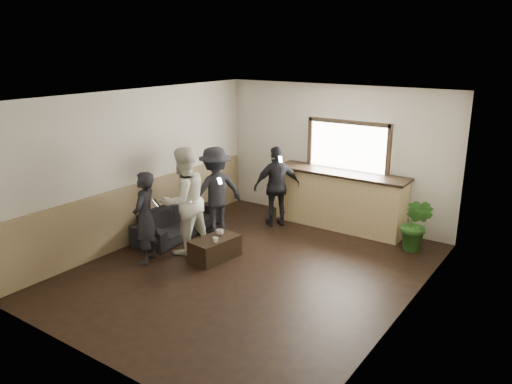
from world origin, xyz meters
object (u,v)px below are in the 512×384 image
Objects in this scene: cup_a at (220,232)px; person_a at (145,218)px; cup_b at (216,240)px; sofa at (178,220)px; coffee_table at (215,248)px; potted_plant at (416,225)px; bar_counter at (340,196)px; person_b at (184,201)px; person_c at (215,191)px; person_d at (277,186)px.

person_a reaches higher than cup_a.
person_a is at bearing -148.88° from cup_b.
sofa reaches higher than cup_b.
person_a reaches higher than coffee_table.
potted_plant is (4.03, 1.78, 0.22)m from sofa.
person_b is at bearing -122.17° from bar_counter.
sofa reaches higher than coffee_table.
person_a is 0.76m from person_b.
cup_b is at bearing -108.27° from bar_counter.
sofa is at bearing 156.41° from cup_b.
bar_counter is 2.70× the size of potted_plant.
sofa is 2.26× the size of coffee_table.
sofa is at bearing -156.15° from potted_plant.
cup_b is (1.45, -0.63, 0.14)m from sofa.
person_a is at bearing 22.75° from person_c.
potted_plant is at bearing 136.10° from person_d.
potted_plant is at bearing 107.26° from person_a.
cup_a is 1.36× the size of cup_b.
sofa is 1.35m from cup_a.
person_c is at bearing -159.45° from potted_plant.
cup_a is 0.07× the size of person_c.
person_d reaches higher than coffee_table.
potted_plant reaches higher than sofa.
cup_a is 3.46m from potted_plant.
cup_b is 1.50m from person_c.
cup_b is 0.05× the size of person_b.
bar_counter is at bearing -52.38° from sofa.
person_c is (-3.48, -1.30, 0.35)m from potted_plant.
bar_counter is 1.43× the size of person_b.
bar_counter reaches higher than sofa.
cup_a is at bearing 119.30° from person_b.
potted_plant is 3.73m from person_c.
sofa is 15.06× the size of cup_a.
person_a is 0.83× the size of person_b.
potted_plant is at bearing 37.75° from cup_a.
person_d reaches higher than person_a.
cup_b is at bearing 65.13° from person_c.
bar_counter reaches higher than potted_plant.
person_b is 1.16× the size of person_d.
cup_b is (0.15, -0.30, -0.01)m from cup_a.
coffee_table is 0.54× the size of person_a.
bar_counter is 3.18× the size of coffee_table.
bar_counter is 2.49m from person_c.
cup_b is 0.06× the size of person_d.
person_c reaches higher than cup_a.
coffee_table is at bearing 64.39° from person_c.
person_c is (-0.12, 1.01, -0.09)m from person_b.
person_b reaches higher than person_a.
person_d is (0.73, 1.05, -0.04)m from person_c.
sofa is at bearing 165.59° from cup_a.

